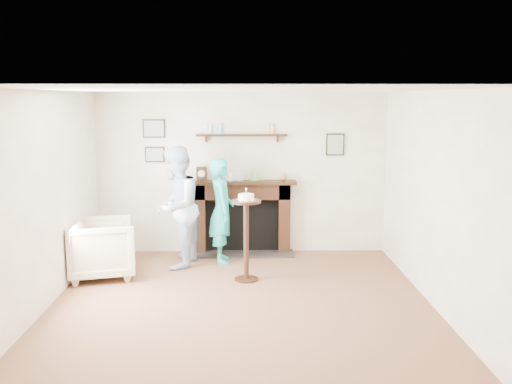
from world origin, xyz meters
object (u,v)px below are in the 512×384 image
at_px(pedestal_table, 246,224).
at_px(armchair, 103,276).
at_px(man, 177,266).
at_px(woman, 222,262).

bearing_deg(pedestal_table, armchair, 174.71).
height_order(armchair, man, man).
xyz_separation_m(woman, pedestal_table, (0.36, -0.88, 0.77)).
xyz_separation_m(armchair, pedestal_table, (1.96, -0.18, 0.77)).
height_order(man, pedestal_table, pedestal_table).
distance_m(armchair, pedestal_table, 2.12).
bearing_deg(man, armchair, -54.93).
relative_size(armchair, man, 0.50).
distance_m(armchair, woman, 1.74).
bearing_deg(pedestal_table, man, 147.00).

